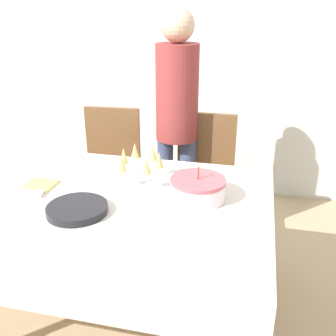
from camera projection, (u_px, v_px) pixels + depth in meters
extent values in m
plane|color=tan|center=(117.00, 322.00, 2.18)|extent=(12.00, 12.00, 0.00)
cube|color=silver|center=(184.00, 39.00, 3.31)|extent=(8.00, 0.05, 2.70)
cube|color=silver|center=(109.00, 202.00, 1.89)|extent=(1.51, 1.08, 0.03)
cube|color=silver|center=(110.00, 218.00, 1.92)|extent=(1.54, 1.11, 0.21)
cylinder|color=brown|center=(41.00, 209.00, 2.62)|extent=(0.06, 0.06, 0.74)
cylinder|color=brown|center=(253.00, 235.00, 2.32)|extent=(0.06, 0.06, 0.74)
cube|color=brown|center=(107.00, 186.00, 2.79)|extent=(0.44, 0.44, 0.04)
cube|color=brown|center=(113.00, 141.00, 2.86)|extent=(0.40, 0.06, 0.50)
cylinder|color=brown|center=(126.00, 229.00, 2.69)|extent=(0.04, 0.04, 0.42)
cylinder|color=brown|center=(77.00, 224.00, 2.75)|extent=(0.04, 0.04, 0.42)
cylinder|color=brown|center=(139.00, 204.00, 3.02)|extent=(0.04, 0.04, 0.42)
cylinder|color=brown|center=(94.00, 201.00, 3.07)|extent=(0.04, 0.04, 0.42)
cube|color=brown|center=(202.00, 196.00, 2.65)|extent=(0.43, 0.43, 0.04)
cube|color=brown|center=(206.00, 149.00, 2.72)|extent=(0.40, 0.05, 0.50)
cylinder|color=brown|center=(225.00, 242.00, 2.54)|extent=(0.04, 0.04, 0.42)
cylinder|color=brown|center=(170.00, 236.00, 2.61)|extent=(0.04, 0.04, 0.42)
cylinder|color=brown|center=(228.00, 215.00, 2.87)|extent=(0.04, 0.04, 0.42)
cylinder|color=brown|center=(180.00, 210.00, 2.93)|extent=(0.04, 0.04, 0.42)
cylinder|color=white|center=(198.00, 191.00, 1.87)|extent=(0.26, 0.26, 0.09)
cylinder|color=#D15B66|center=(198.00, 181.00, 1.85)|extent=(0.26, 0.26, 0.02)
cylinder|color=#E53F3F|center=(198.00, 173.00, 1.83)|extent=(0.01, 0.01, 0.06)
sphere|color=#F9CC4C|center=(199.00, 165.00, 1.82)|extent=(0.01, 0.01, 0.01)
cylinder|color=silver|center=(141.00, 181.00, 2.06)|extent=(0.35, 0.35, 0.01)
cylinder|color=silver|center=(159.00, 183.00, 2.03)|extent=(0.05, 0.05, 0.00)
cylinder|color=silver|center=(159.00, 175.00, 2.02)|extent=(0.01, 0.01, 0.08)
cone|color=#E0CC72|center=(159.00, 160.00, 1.98)|extent=(0.04, 0.04, 0.08)
cylinder|color=silver|center=(153.00, 175.00, 2.13)|extent=(0.05, 0.05, 0.00)
cylinder|color=silver|center=(153.00, 167.00, 2.11)|extent=(0.01, 0.01, 0.08)
cone|color=#E0CC72|center=(153.00, 153.00, 2.07)|extent=(0.04, 0.04, 0.08)
cylinder|color=silver|center=(136.00, 173.00, 2.16)|extent=(0.05, 0.05, 0.00)
cylinder|color=silver|center=(135.00, 165.00, 2.14)|extent=(0.01, 0.01, 0.08)
cone|color=#E0CC72|center=(135.00, 150.00, 2.11)|extent=(0.04, 0.04, 0.08)
cylinder|color=silver|center=(125.00, 178.00, 2.09)|extent=(0.05, 0.05, 0.00)
cylinder|color=silver|center=(125.00, 171.00, 2.07)|extent=(0.01, 0.01, 0.08)
cone|color=#E0CC72|center=(124.00, 156.00, 2.04)|extent=(0.04, 0.04, 0.08)
cylinder|color=silver|center=(123.00, 187.00, 1.99)|extent=(0.05, 0.05, 0.00)
cylinder|color=silver|center=(123.00, 179.00, 1.97)|extent=(0.01, 0.01, 0.08)
cone|color=#E0CC72|center=(122.00, 164.00, 1.94)|extent=(0.04, 0.04, 0.08)
cylinder|color=silver|center=(147.00, 190.00, 1.96)|extent=(0.05, 0.05, 0.00)
cylinder|color=silver|center=(147.00, 182.00, 1.94)|extent=(0.01, 0.01, 0.08)
cone|color=#E0CC72|center=(147.00, 166.00, 1.91)|extent=(0.04, 0.04, 0.08)
cylinder|color=black|center=(77.00, 212.00, 1.76)|extent=(0.27, 0.27, 0.01)
cylinder|color=black|center=(77.00, 210.00, 1.76)|extent=(0.27, 0.27, 0.01)
cylinder|color=black|center=(77.00, 209.00, 1.76)|extent=(0.27, 0.27, 0.01)
cylinder|color=black|center=(77.00, 208.00, 1.75)|extent=(0.27, 0.27, 0.01)
cylinder|color=black|center=(77.00, 206.00, 1.75)|extent=(0.27, 0.27, 0.01)
cube|color=silver|center=(181.00, 218.00, 1.72)|extent=(0.27, 0.16, 0.00)
cube|color=silver|center=(26.00, 194.00, 1.91)|extent=(0.18, 0.09, 0.02)
cube|color=#E0D166|center=(40.00, 185.00, 2.01)|extent=(0.15, 0.15, 0.01)
cylinder|color=#3F4C72|center=(165.00, 189.00, 2.85)|extent=(0.11, 0.11, 0.78)
cylinder|color=#3F4C72|center=(187.00, 191.00, 2.81)|extent=(0.11, 0.11, 0.78)
cylinder|color=maroon|center=(177.00, 93.00, 2.56)|extent=(0.28, 0.28, 0.62)
sphere|color=#D8B293|center=(178.00, 25.00, 2.39)|extent=(0.21, 0.21, 0.21)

